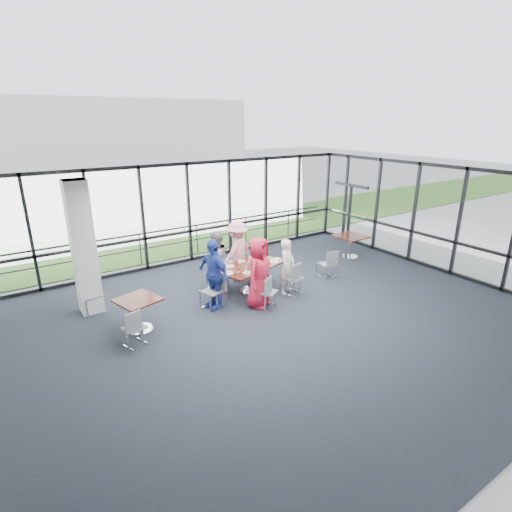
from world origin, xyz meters
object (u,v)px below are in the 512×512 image
chair_spare_la (134,328)px  diner_far_left (216,261)px  chair_main_nr (293,278)px  chair_main_end (213,291)px  diner_near_left (259,272)px  side_table_right (351,239)px  chair_spare_r (327,264)px  side_table_left (138,304)px  main_table (250,270)px  diner_near_right (287,266)px  diner_far_right (237,251)px  chair_main_nl (267,292)px  structural_column (83,249)px  diner_end (213,274)px  chair_main_fl (215,273)px  chair_spare_lb (93,295)px  chair_main_fr (236,262)px

chair_spare_la → diner_far_left: bearing=12.3°
chair_main_nr → chair_main_end: 2.22m
diner_near_left → chair_spare_la: (-3.17, -0.13, -0.48)m
side_table_right → chair_spare_r: size_ratio=1.19×
side_table_left → chair_spare_la: (-0.29, -0.59, -0.22)m
main_table → diner_near_right: size_ratio=1.39×
diner_far_right → chair_main_nl: size_ratio=2.08×
main_table → diner_far_left: bearing=121.3°
main_table → side_table_left: (-3.18, -0.40, 0.01)m
chair_spare_r → diner_far_right: bearing=164.4°
structural_column → side_table_right: 8.29m
diner_near_left → diner_far_left: bearing=75.1°
diner_end → chair_main_end: size_ratio=1.97×
chair_main_nl → diner_near_left: bearing=89.3°
diner_near_right → chair_main_end: size_ratio=1.66×
chair_main_nl → chair_main_fl: 1.89m
chair_main_nr → chair_main_fl: 2.16m
chair_main_nr → chair_spare_r: (1.58, 0.38, -0.04)m
chair_main_nr → diner_end: bearing=152.1°
chair_main_nl → chair_spare_lb: chair_spare_lb is taller
diner_near_right → chair_spare_r: (1.66, 0.22, -0.34)m
chair_spare_la → side_table_left: bearing=45.9°
diner_near_right → side_table_right: bearing=-10.5°
side_table_right → chair_main_fr: size_ratio=1.04×
diner_far_right → chair_main_fr: diner_far_right is taller
diner_near_right → structural_column: bearing=131.1°
diner_near_left → chair_spare_la: bearing=153.0°
chair_main_fl → chair_spare_la: (-2.81, -1.74, -0.00)m
side_table_left → chair_main_fl: 2.77m
chair_spare_la → chair_spare_lb: bearing=81.4°
main_table → chair_main_nr: chair_main_nr is taller
diner_far_right → chair_spare_r: 2.67m
diner_far_right → diner_end: size_ratio=0.98×
chair_main_nr → diner_far_left: bearing=122.0°
main_table → side_table_right: same height
side_table_right → diner_near_left: diner_near_left is taller
chair_main_end → chair_spare_lb: chair_main_end is taller
side_table_left → chair_main_end: size_ratio=1.13×
side_table_left → chair_spare_r: chair_spare_r is taller
diner_far_right → chair_spare_lb: 4.00m
chair_main_nl → chair_spare_la: 3.29m
main_table → diner_end: size_ratio=1.17×
diner_far_right → chair_spare_r: (2.29, -1.31, -0.46)m
structural_column → chair_spare_lb: size_ratio=3.74×
side_table_right → diner_far_left: (-5.04, 0.14, 0.18)m
diner_far_right → chair_spare_la: bearing=6.6°
main_table → chair_main_nr: 1.18m
diner_near_left → chair_spare_r: size_ratio=2.21×
side_table_right → chair_spare_lb: bearing=175.7°
diner_far_right → chair_main_nl: diner_far_right is taller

